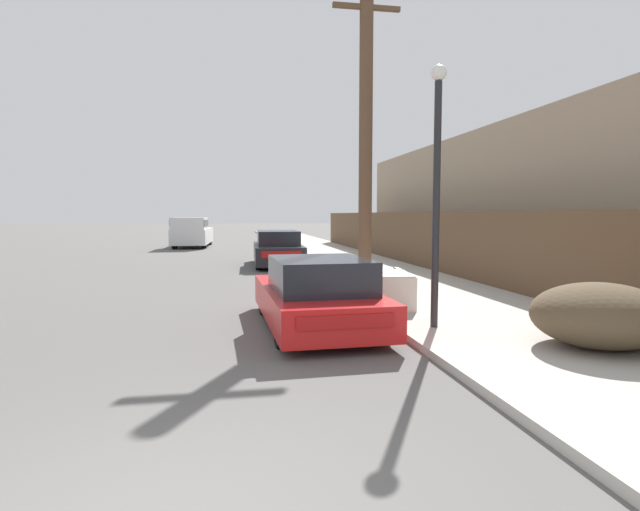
{
  "coord_description": "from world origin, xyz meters",
  "views": [
    {
      "loc": [
        0.5,
        -2.88,
        2.0
      ],
      "look_at": [
        2.64,
        9.11,
        1.0
      ],
      "focal_mm": 28.0,
      "sensor_mm": 36.0,
      "label": 1
    }
  ],
  "objects_px": {
    "parked_sports_car_red": "(317,296)",
    "street_lamp": "(437,176)",
    "discarded_fridge": "(390,288)",
    "car_parked_mid": "(278,249)",
    "pickup_truck": "(192,232)",
    "utility_pole": "(366,130)",
    "brush_pile": "(600,315)"
  },
  "relations": [
    {
      "from": "parked_sports_car_red",
      "to": "street_lamp",
      "type": "bearing_deg",
      "value": -25.06
    },
    {
      "from": "discarded_fridge",
      "to": "car_parked_mid",
      "type": "xyz_separation_m",
      "value": [
        -1.48,
        9.51,
        0.18
      ]
    },
    {
      "from": "car_parked_mid",
      "to": "pickup_truck",
      "type": "xyz_separation_m",
      "value": [
        -4.16,
        12.05,
        0.27
      ]
    },
    {
      "from": "utility_pole",
      "to": "brush_pile",
      "type": "bearing_deg",
      "value": -76.79
    },
    {
      "from": "car_parked_mid",
      "to": "brush_pile",
      "type": "xyz_separation_m",
      "value": [
        3.36,
        -13.26,
        -0.07
      ]
    },
    {
      "from": "discarded_fridge",
      "to": "street_lamp",
      "type": "xyz_separation_m",
      "value": [
        0.07,
        -2.15,
        2.17
      ]
    },
    {
      "from": "car_parked_mid",
      "to": "brush_pile",
      "type": "height_order",
      "value": "car_parked_mid"
    },
    {
      "from": "utility_pole",
      "to": "pickup_truck",
      "type": "bearing_deg",
      "value": 107.74
    },
    {
      "from": "street_lamp",
      "to": "parked_sports_car_red",
      "type": "bearing_deg",
      "value": 157.06
    },
    {
      "from": "parked_sports_car_red",
      "to": "car_parked_mid",
      "type": "distance_m",
      "value": 10.87
    },
    {
      "from": "car_parked_mid",
      "to": "brush_pile",
      "type": "bearing_deg",
      "value": -74.02
    },
    {
      "from": "parked_sports_car_red",
      "to": "brush_pile",
      "type": "distance_m",
      "value": 4.38
    },
    {
      "from": "car_parked_mid",
      "to": "utility_pole",
      "type": "xyz_separation_m",
      "value": [
        1.76,
        -6.46,
        3.57
      ]
    },
    {
      "from": "parked_sports_car_red",
      "to": "pickup_truck",
      "type": "relative_size",
      "value": 0.72
    },
    {
      "from": "brush_pile",
      "to": "parked_sports_car_red",
      "type": "bearing_deg",
      "value": 146.89
    },
    {
      "from": "parked_sports_car_red",
      "to": "car_parked_mid",
      "type": "height_order",
      "value": "car_parked_mid"
    },
    {
      "from": "car_parked_mid",
      "to": "street_lamp",
      "type": "height_order",
      "value": "street_lamp"
    },
    {
      "from": "parked_sports_car_red",
      "to": "street_lamp",
      "type": "relative_size",
      "value": 0.98
    },
    {
      "from": "pickup_truck",
      "to": "utility_pole",
      "type": "relative_size",
      "value": 0.73
    },
    {
      "from": "street_lamp",
      "to": "brush_pile",
      "type": "xyz_separation_m",
      "value": [
        1.81,
        -1.61,
        -2.05
      ]
    },
    {
      "from": "discarded_fridge",
      "to": "parked_sports_car_red",
      "type": "height_order",
      "value": "parked_sports_car_red"
    },
    {
      "from": "parked_sports_car_red",
      "to": "pickup_truck",
      "type": "height_order",
      "value": "pickup_truck"
    },
    {
      "from": "utility_pole",
      "to": "street_lamp",
      "type": "bearing_deg",
      "value": -92.32
    },
    {
      "from": "utility_pole",
      "to": "street_lamp",
      "type": "xyz_separation_m",
      "value": [
        -0.21,
        -5.2,
        -1.59
      ]
    },
    {
      "from": "brush_pile",
      "to": "utility_pole",
      "type": "bearing_deg",
      "value": 103.21
    },
    {
      "from": "car_parked_mid",
      "to": "brush_pile",
      "type": "distance_m",
      "value": 13.68
    },
    {
      "from": "discarded_fridge",
      "to": "brush_pile",
      "type": "xyz_separation_m",
      "value": [
        1.88,
        -3.76,
        0.11
      ]
    },
    {
      "from": "parked_sports_car_red",
      "to": "utility_pole",
      "type": "relative_size",
      "value": 0.52
    },
    {
      "from": "discarded_fridge",
      "to": "utility_pole",
      "type": "distance_m",
      "value": 4.85
    },
    {
      "from": "street_lamp",
      "to": "discarded_fridge",
      "type": "bearing_deg",
      "value": 91.82
    },
    {
      "from": "pickup_truck",
      "to": "street_lamp",
      "type": "relative_size",
      "value": 1.36
    },
    {
      "from": "pickup_truck",
      "to": "utility_pole",
      "type": "xyz_separation_m",
      "value": [
        5.92,
        -18.5,
        3.3
      ]
    }
  ]
}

